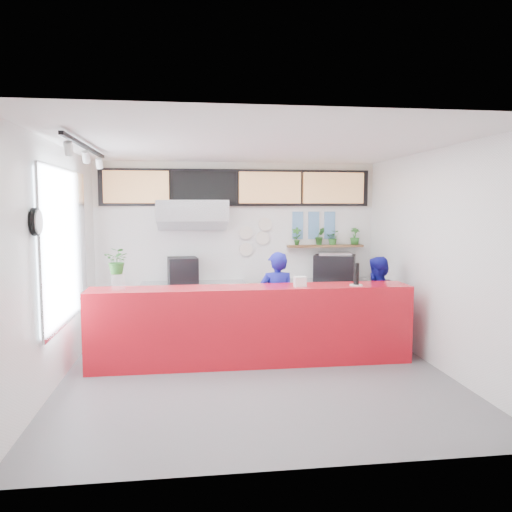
% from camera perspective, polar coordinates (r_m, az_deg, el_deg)
% --- Properties ---
extents(floor, '(5.00, 5.00, 0.00)m').
position_cam_1_polar(floor, '(6.85, -0.07, -13.18)').
color(floor, slate).
rests_on(floor, ground).
extents(ceiling, '(5.00, 5.00, 0.00)m').
position_cam_1_polar(ceiling, '(6.53, -0.07, 12.59)').
color(ceiling, silver).
extents(wall_back, '(5.00, 0.00, 5.00)m').
position_cam_1_polar(wall_back, '(9.00, -2.13, 1.10)').
color(wall_back, white).
rests_on(wall_back, ground).
extents(wall_left, '(0.00, 5.00, 5.00)m').
position_cam_1_polar(wall_left, '(6.68, -21.86, -0.86)').
color(wall_left, white).
rests_on(wall_left, ground).
extents(wall_right, '(0.00, 5.00, 5.00)m').
position_cam_1_polar(wall_right, '(7.28, 19.84, -0.29)').
color(wall_right, white).
rests_on(wall_right, ground).
extents(service_counter, '(4.50, 0.60, 1.10)m').
position_cam_1_polar(service_counter, '(7.08, -0.49, -7.92)').
color(service_counter, red).
rests_on(service_counter, ground).
extents(cream_band, '(5.00, 0.02, 0.80)m').
position_cam_1_polar(cream_band, '(8.97, -2.15, 8.11)').
color(cream_band, beige).
rests_on(cream_band, wall_back).
extents(prep_bench, '(1.80, 0.60, 0.90)m').
position_cam_1_polar(prep_bench, '(8.81, -7.14, -5.94)').
color(prep_bench, '#B2B5BA').
rests_on(prep_bench, ground).
extents(panini_oven, '(0.54, 0.54, 0.44)m').
position_cam_1_polar(panini_oven, '(8.70, -8.36, -1.62)').
color(panini_oven, black).
rests_on(panini_oven, prep_bench).
extents(extraction_hood, '(1.20, 0.70, 0.35)m').
position_cam_1_polar(extraction_hood, '(8.58, -7.27, 5.18)').
color(extraction_hood, '#B2B5BA').
rests_on(extraction_hood, ceiling).
extents(hood_lip, '(1.20, 0.69, 0.31)m').
position_cam_1_polar(hood_lip, '(8.58, -7.25, 3.85)').
color(hood_lip, '#B2B5BA').
rests_on(hood_lip, ceiling).
extents(right_bench, '(1.80, 0.60, 0.90)m').
position_cam_1_polar(right_bench, '(9.11, 7.55, -5.56)').
color(right_bench, '#B2B5BA').
rests_on(right_bench, ground).
extents(espresso_machine, '(0.84, 0.73, 0.45)m').
position_cam_1_polar(espresso_machine, '(9.07, 8.96, -1.30)').
color(espresso_machine, black).
rests_on(espresso_machine, right_bench).
extents(espresso_tray, '(0.63, 0.50, 0.05)m').
position_cam_1_polar(espresso_tray, '(9.04, 8.98, 0.27)').
color(espresso_tray, '#B6B8BD').
rests_on(espresso_tray, espresso_machine).
extents(herb_shelf, '(1.40, 0.18, 0.04)m').
position_cam_1_polar(herb_shelf, '(9.19, 7.92, 1.14)').
color(herb_shelf, brown).
rests_on(herb_shelf, wall_back).
extents(menu_board_far_left, '(1.10, 0.10, 0.55)m').
position_cam_1_polar(menu_board_far_left, '(8.86, -13.52, 7.67)').
color(menu_board_far_left, tan).
rests_on(menu_board_far_left, wall_back).
extents(menu_board_mid_left, '(1.10, 0.10, 0.55)m').
position_cam_1_polar(menu_board_mid_left, '(8.82, -5.93, 7.81)').
color(menu_board_mid_left, black).
rests_on(menu_board_mid_left, wall_back).
extents(menu_board_mid_right, '(1.10, 0.10, 0.55)m').
position_cam_1_polar(menu_board_mid_right, '(8.93, 1.60, 7.81)').
color(menu_board_mid_right, tan).
rests_on(menu_board_mid_right, wall_back).
extents(menu_board_far_right, '(1.10, 0.10, 0.55)m').
position_cam_1_polar(menu_board_far_right, '(9.18, 8.83, 7.68)').
color(menu_board_far_right, tan).
rests_on(menu_board_far_right, wall_back).
extents(soffit, '(4.80, 0.04, 0.65)m').
position_cam_1_polar(soffit, '(8.94, -2.13, 7.80)').
color(soffit, black).
rests_on(soffit, wall_back).
extents(window_pane, '(0.04, 2.20, 1.90)m').
position_cam_1_polar(window_pane, '(6.94, -21.07, 1.06)').
color(window_pane, silver).
rests_on(window_pane, wall_left).
extents(window_frame, '(0.03, 2.30, 2.00)m').
position_cam_1_polar(window_frame, '(6.94, -20.91, 1.06)').
color(window_frame, '#B2B5BA').
rests_on(window_frame, wall_left).
extents(wall_clock_rim, '(0.05, 0.30, 0.30)m').
position_cam_1_polar(wall_clock_rim, '(5.77, -23.88, 3.59)').
color(wall_clock_rim, black).
rests_on(wall_clock_rim, wall_left).
extents(wall_clock_face, '(0.02, 0.26, 0.26)m').
position_cam_1_polar(wall_clock_face, '(5.76, -23.59, 3.60)').
color(wall_clock_face, white).
rests_on(wall_clock_face, wall_left).
extents(track_rail, '(0.05, 2.40, 0.04)m').
position_cam_1_polar(track_rail, '(6.59, -18.88, 11.70)').
color(track_rail, black).
rests_on(track_rail, ceiling).
extents(dec_plate_a, '(0.24, 0.03, 0.24)m').
position_cam_1_polar(dec_plate_a, '(8.97, -1.16, 2.69)').
color(dec_plate_a, silver).
rests_on(dec_plate_a, wall_back).
extents(dec_plate_b, '(0.24, 0.03, 0.24)m').
position_cam_1_polar(dec_plate_b, '(9.01, 0.74, 2.06)').
color(dec_plate_b, silver).
rests_on(dec_plate_b, wall_back).
extents(dec_plate_c, '(0.24, 0.03, 0.24)m').
position_cam_1_polar(dec_plate_c, '(8.99, -1.16, 0.77)').
color(dec_plate_c, silver).
rests_on(dec_plate_c, wall_back).
extents(dec_plate_d, '(0.24, 0.03, 0.24)m').
position_cam_1_polar(dec_plate_d, '(9.01, 1.05, 3.65)').
color(dec_plate_d, silver).
rests_on(dec_plate_d, wall_back).
extents(photo_frame_a, '(0.20, 0.02, 0.25)m').
position_cam_1_polar(photo_frame_a, '(9.12, 4.79, 4.29)').
color(photo_frame_a, '#598CBF').
rests_on(photo_frame_a, wall_back).
extents(photo_frame_b, '(0.20, 0.02, 0.25)m').
position_cam_1_polar(photo_frame_b, '(9.19, 6.62, 4.28)').
color(photo_frame_b, '#598CBF').
rests_on(photo_frame_b, wall_back).
extents(photo_frame_c, '(0.20, 0.02, 0.25)m').
position_cam_1_polar(photo_frame_c, '(9.27, 8.42, 4.27)').
color(photo_frame_c, '#598CBF').
rests_on(photo_frame_c, wall_back).
extents(photo_frame_d, '(0.20, 0.02, 0.25)m').
position_cam_1_polar(photo_frame_d, '(9.13, 4.77, 2.72)').
color(photo_frame_d, '#598CBF').
rests_on(photo_frame_d, wall_back).
extents(photo_frame_e, '(0.20, 0.02, 0.25)m').
position_cam_1_polar(photo_frame_e, '(9.20, 6.60, 2.72)').
color(photo_frame_e, '#598CBF').
rests_on(photo_frame_e, wall_back).
extents(photo_frame_f, '(0.20, 0.02, 0.25)m').
position_cam_1_polar(photo_frame_f, '(9.28, 8.40, 2.72)').
color(photo_frame_f, '#598CBF').
rests_on(photo_frame_f, wall_back).
extents(staff_center, '(0.58, 0.39, 1.54)m').
position_cam_1_polar(staff_center, '(7.57, 2.37, -5.32)').
color(staff_center, '#14178F').
rests_on(staff_center, ground).
extents(staff_right, '(0.89, 0.86, 1.44)m').
position_cam_1_polar(staff_right, '(8.01, 13.59, -5.23)').
color(staff_right, '#14178F').
rests_on(staff_right, ground).
extents(herb_a, '(0.20, 0.17, 0.33)m').
position_cam_1_polar(herb_a, '(9.05, 4.66, 2.27)').
color(herb_a, '#2A6824').
rests_on(herb_a, herb_shelf).
extents(herb_b, '(0.19, 0.16, 0.32)m').
position_cam_1_polar(herb_b, '(9.15, 7.33, 2.26)').
color(herb_b, '#2A6824').
rests_on(herb_b, herb_shelf).
extents(herb_c, '(0.30, 0.28, 0.27)m').
position_cam_1_polar(herb_c, '(9.22, 8.83, 2.09)').
color(herb_c, '#2A6824').
rests_on(herb_c, herb_shelf).
extents(herb_d, '(0.18, 0.16, 0.31)m').
position_cam_1_polar(herb_d, '(9.34, 11.22, 2.24)').
color(herb_d, '#2A6824').
rests_on(herb_d, herb_shelf).
extents(glass_vase, '(0.20, 0.20, 0.22)m').
position_cam_1_polar(glass_vase, '(6.88, -15.47, -2.93)').
color(glass_vase, white).
rests_on(glass_vase, service_counter).
extents(basil_vase, '(0.39, 0.37, 0.35)m').
position_cam_1_polar(basil_vase, '(6.85, -15.53, -0.54)').
color(basil_vase, '#2A6824').
rests_on(basil_vase, glass_vase).
extents(napkin_holder, '(0.17, 0.12, 0.14)m').
position_cam_1_polar(napkin_holder, '(6.98, 5.05, -2.94)').
color(napkin_holder, white).
rests_on(napkin_holder, service_counter).
extents(white_plate, '(0.20, 0.20, 0.01)m').
position_cam_1_polar(white_plate, '(7.21, 11.36, -3.27)').
color(white_plate, white).
rests_on(white_plate, service_counter).
extents(pepper_mill, '(0.09, 0.09, 0.31)m').
position_cam_1_polar(pepper_mill, '(7.19, 11.39, -2.01)').
color(pepper_mill, black).
rests_on(pepper_mill, white_plate).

